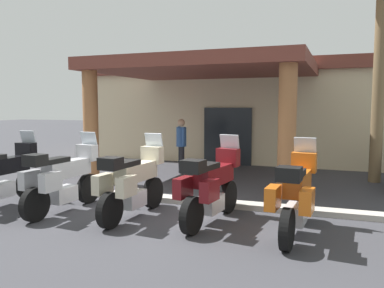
% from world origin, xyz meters
% --- Properties ---
extents(ground_plane, '(80.00, 80.00, 0.00)m').
position_xyz_m(ground_plane, '(0.00, 0.00, 0.00)').
color(ground_plane, '#38383D').
extents(motel_building, '(12.79, 11.08, 3.84)m').
position_xyz_m(motel_building, '(0.09, 9.28, 1.99)').
color(motel_building, beige).
rests_on(motel_building, ground_plane).
extents(motorcycle_silver, '(0.74, 2.21, 1.61)m').
position_xyz_m(motorcycle_silver, '(-1.66, -0.70, 0.70)').
color(motorcycle_silver, black).
rests_on(motorcycle_silver, ground_plane).
extents(motorcycle_cream, '(0.74, 2.21, 1.61)m').
position_xyz_m(motorcycle_cream, '(-0.11, -0.59, 0.70)').
color(motorcycle_cream, black).
rests_on(motorcycle_cream, ground_plane).
extents(motorcycle_maroon, '(0.85, 2.20, 1.61)m').
position_xyz_m(motorcycle_maroon, '(1.44, -0.43, 0.70)').
color(motorcycle_maroon, black).
rests_on(motorcycle_maroon, ground_plane).
extents(motorcycle_orange, '(0.74, 2.21, 1.61)m').
position_xyz_m(motorcycle_orange, '(2.99, -0.65, 0.70)').
color(motorcycle_orange, black).
rests_on(motorcycle_orange, ground_plane).
extents(pedestrian, '(0.36, 0.44, 1.76)m').
position_xyz_m(pedestrian, '(-0.95, 4.39, 1.02)').
color(pedestrian, black).
rests_on(pedestrian, ground_plane).
extents(palm_tree_near_portico, '(2.16, 2.21, 6.47)m').
position_xyz_m(palm_tree_near_portico, '(4.78, 4.87, 4.81)').
color(palm_tree_near_portico, brown).
rests_on(palm_tree_near_portico, ground_plane).
extents(curb_strip, '(9.76, 0.36, 0.12)m').
position_xyz_m(curb_strip, '(-0.11, 0.80, 0.06)').
color(curb_strip, '#ADA89E').
rests_on(curb_strip, ground_plane).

